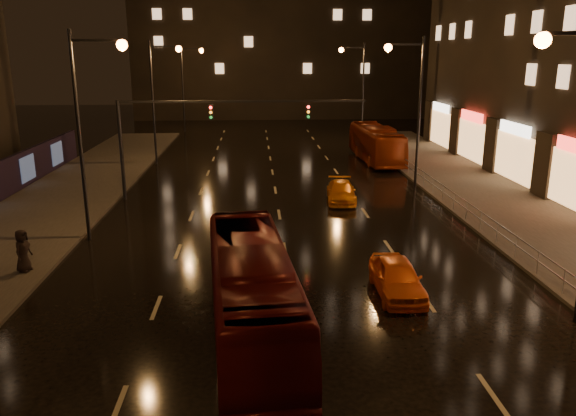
{
  "coord_description": "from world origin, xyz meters",
  "views": [
    {
      "loc": [
        -1.31,
        -14.95,
        8.9
      ],
      "look_at": [
        0.06,
        8.28,
        2.5
      ],
      "focal_mm": 35.0,
      "sensor_mm": 36.0,
      "label": 1
    }
  ],
  "objects": [
    {
      "name": "pedestrian_c",
      "position": [
        -11.0,
        7.56,
        1.05
      ],
      "size": [
        0.75,
        0.98,
        1.8
      ],
      "primitive_type": "imported",
      "rotation": [
        0.0,
        0.0,
        1.36
      ],
      "color": "black",
      "rests_on": "sidewalk_left"
    },
    {
      "name": "traffic_signal",
      "position": [
        -5.06,
        20.0,
        4.74
      ],
      "size": [
        15.31,
        0.32,
        6.2
      ],
      "color": "black",
      "rests_on": "ground"
    },
    {
      "name": "taxi_near",
      "position": [
        4.0,
        4.63,
        0.7
      ],
      "size": [
        1.68,
        4.09,
        1.39
      ],
      "primitive_type": "imported",
      "rotation": [
        0.0,
        0.0,
        -0.01
      ],
      "color": "orange",
      "rests_on": "ground"
    },
    {
      "name": "ground",
      "position": [
        0.0,
        20.0,
        0.0
      ],
      "size": [
        140.0,
        140.0,
        0.0
      ],
      "primitive_type": "plane",
      "color": "black",
      "rests_on": "ground"
    },
    {
      "name": "sidewalk_right",
      "position": [
        13.5,
        15.0,
        0.07
      ],
      "size": [
        7.0,
        70.0,
        0.15
      ],
      "primitive_type": "cube",
      "color": "#38332D",
      "rests_on": "ground"
    },
    {
      "name": "taxi_far",
      "position": [
        4.0,
        18.77,
        0.61
      ],
      "size": [
        2.11,
        4.37,
        1.23
      ],
      "primitive_type": "imported",
      "rotation": [
        0.0,
        0.0,
        -0.09
      ],
      "color": "orange",
      "rests_on": "ground"
    },
    {
      "name": "bus_red",
      "position": [
        -1.5,
        2.0,
        1.48
      ],
      "size": [
        3.43,
        10.8,
        2.96
      ],
      "primitive_type": "imported",
      "rotation": [
        0.0,
        0.0,
        0.09
      ],
      "color": "#510C0B",
      "rests_on": "ground"
    },
    {
      "name": "railing_right",
      "position": [
        10.2,
        18.0,
        0.9
      ],
      "size": [
        0.05,
        56.0,
        1.0
      ],
      "color": "#99999E",
      "rests_on": "sidewalk_right"
    },
    {
      "name": "bus_curb",
      "position": [
        9.0,
        32.25,
        1.51
      ],
      "size": [
        2.83,
        10.88,
        3.01
      ],
      "primitive_type": "imported",
      "rotation": [
        0.0,
        0.0,
        0.03
      ],
      "color": "maroon",
      "rests_on": "ground"
    },
    {
      "name": "sidewalk_left",
      "position": [
        -13.5,
        15.0,
        0.07
      ],
      "size": [
        7.0,
        70.0,
        0.15
      ],
      "primitive_type": "cube",
      "color": "#38332D",
      "rests_on": "ground"
    }
  ]
}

